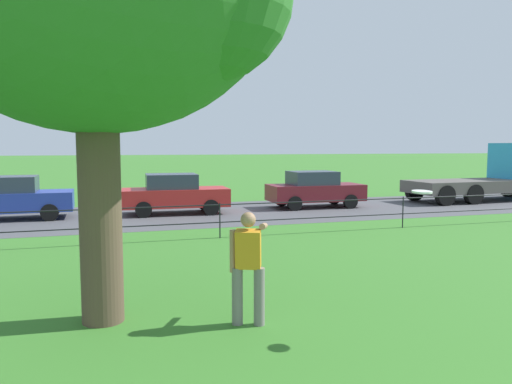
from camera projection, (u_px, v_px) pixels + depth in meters
The scene contains 8 objects.
street_strip at pixel (190, 214), 18.79m from camera, with size 80.00×6.94×0.01m, color #4C4C51.
park_fence at pixel (220, 214), 13.82m from camera, with size 35.86×0.04×1.00m.
person_thrower at pixel (248, 264), 7.08m from camera, with size 0.71×0.72×1.66m.
frisbee at pixel (422, 192), 6.58m from camera, with size 0.27×0.27×0.04m.
car_blue_left at pixel (12, 198), 17.32m from camera, with size 4.03×1.87×1.54m.
car_red_center at pixel (175, 194), 18.81m from camera, with size 4.06×1.93×1.54m.
car_maroon_far_left at pixel (315, 189), 20.76m from camera, with size 4.03×1.87×1.54m.
flatbed_truck_right at pixel (498, 175), 23.60m from camera, with size 7.38×2.67×2.75m.
Camera 1 is at (-3.05, 0.07, 2.60)m, focal length 34.36 mm.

